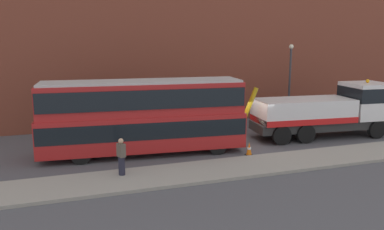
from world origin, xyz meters
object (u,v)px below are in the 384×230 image
object	(u,v)px
recovery_tow_truck	(328,110)
street_lamp	(290,76)
pedestrian_onlooker	(121,157)
double_decker_bus	(143,114)
traffic_cone_near_bus	(249,149)

from	to	relation	value
recovery_tow_truck	street_lamp	size ratio (longest dim) A/B	1.75
recovery_tow_truck	pedestrian_onlooker	world-z (taller)	recovery_tow_truck
recovery_tow_truck	double_decker_bus	bearing A→B (deg)	-175.11
double_decker_bus	recovery_tow_truck	bearing A→B (deg)	4.89
street_lamp	pedestrian_onlooker	bearing A→B (deg)	-148.75
recovery_tow_truck	traffic_cone_near_bus	distance (m)	7.14
double_decker_bus	street_lamp	size ratio (longest dim) A/B	1.92
street_lamp	double_decker_bus	bearing A→B (deg)	-157.40
traffic_cone_near_bus	street_lamp	world-z (taller)	street_lamp
pedestrian_onlooker	street_lamp	xyz separation A→B (m)	(14.14, 8.58, 2.49)
recovery_tow_truck	traffic_cone_near_bus	xyz separation A→B (m)	(-6.67, -2.10, -1.42)
recovery_tow_truck	street_lamp	xyz separation A→B (m)	(0.38, 5.21, 1.71)
recovery_tow_truck	street_lamp	bearing A→B (deg)	90.92
recovery_tow_truck	double_decker_bus	world-z (taller)	double_decker_bus
double_decker_bus	street_lamp	distance (m)	13.49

